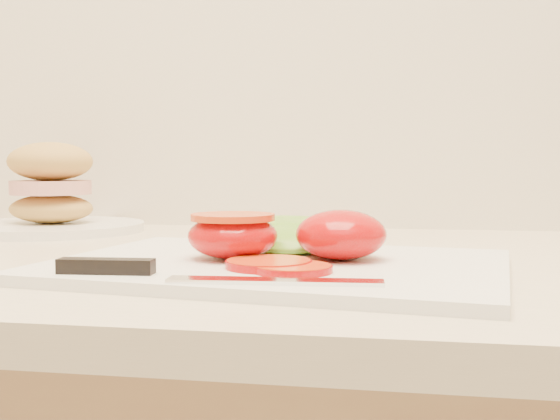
# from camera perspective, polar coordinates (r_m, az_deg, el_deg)

# --- Properties ---
(cutting_board) EXTENTS (0.43, 0.34, 0.01)m
(cutting_board) POSITION_cam_1_polar(r_m,az_deg,el_deg) (0.63, -0.16, -4.58)
(cutting_board) COLOR white
(cutting_board) RESTS_ON counter
(tomato_half_dome) EXTENTS (0.08, 0.08, 0.05)m
(tomato_half_dome) POSITION_cam_1_polar(r_m,az_deg,el_deg) (0.64, 4.98, -2.01)
(tomato_half_dome) COLOR #B71213
(tomato_half_dome) RESTS_ON cutting_board
(tomato_half_cut) EXTENTS (0.08, 0.08, 0.04)m
(tomato_half_cut) POSITION_cam_1_polar(r_m,az_deg,el_deg) (0.64, -3.86, -1.97)
(tomato_half_cut) COLOR #B71213
(tomato_half_cut) RESTS_ON cutting_board
(tomato_slice_0) EXTENTS (0.07, 0.07, 0.01)m
(tomato_slice_0) POSITION_cam_1_polar(r_m,az_deg,el_deg) (0.59, -0.93, -4.39)
(tomato_slice_0) COLOR #DD4214
(tomato_slice_0) RESTS_ON cutting_board
(tomato_slice_1) EXTENTS (0.06, 0.06, 0.01)m
(tomato_slice_1) POSITION_cam_1_polar(r_m,az_deg,el_deg) (0.57, 1.05, -4.77)
(tomato_slice_1) COLOR #DD4214
(tomato_slice_1) RESTS_ON cutting_board
(lettuce_leaf_0) EXTENTS (0.17, 0.14, 0.03)m
(lettuce_leaf_0) POSITION_cam_1_polar(r_m,az_deg,el_deg) (0.71, 0.64, -2.07)
(lettuce_leaf_0) COLOR #84BD32
(lettuce_leaf_0) RESTS_ON cutting_board
(knife) EXTENTS (0.26, 0.05, 0.01)m
(knife) POSITION_cam_1_polar(r_m,az_deg,el_deg) (0.55, -9.01, -4.98)
(knife) COLOR silver
(knife) RESTS_ON cutting_board
(sandwich_plate) EXTENTS (0.26, 0.26, 0.13)m
(sandwich_plate) POSITION_cam_1_polar(r_m,az_deg,el_deg) (1.04, -18.11, 0.85)
(sandwich_plate) COLOR white
(sandwich_plate) RESTS_ON counter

